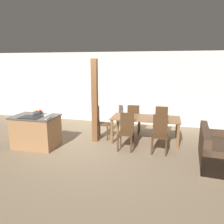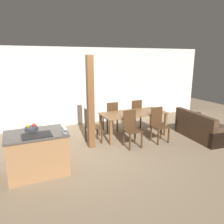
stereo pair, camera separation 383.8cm
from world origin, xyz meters
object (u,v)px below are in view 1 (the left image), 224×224
Objects in this scene: kitchen_island at (36,131)px; timber_post at (95,101)px; wine_glass_middle at (47,114)px; dining_chair_head_end at (101,122)px; dining_chair_near_left at (126,131)px; wine_glass_far at (49,113)px; dining_chair_far_left at (134,119)px; fruit_bowl at (38,112)px; dining_table at (145,121)px; couch at (219,152)px; wine_glass_near at (45,115)px; dining_chair_far_right at (161,120)px; wine_glass_end at (51,113)px; dining_chair_near_right at (160,133)px.

kitchen_island is 1.84m from timber_post.
wine_glass_middle is 1.78m from dining_chair_head_end.
wine_glass_far is at bearing -162.43° from dining_chair_near_left.
wine_glass_middle is at bearing -24.95° from kitchen_island.
dining_chair_far_left reaches higher than kitchen_island.
dining_table is (2.96, 0.87, -0.28)m from fruit_bowl.
dining_chair_head_end reaches higher than dining_table.
dining_chair_far_left is (-0.44, 0.67, -0.14)m from dining_table.
fruit_bowl reaches higher than dining_chair_far_left.
couch is at bearing -1.60° from fruit_bowl.
dining_chair_near_left is 1.33m from dining_chair_far_left.
wine_glass_far is at bearing -34.83° from fruit_bowl.
wine_glass_near is 0.16× the size of dining_chair_far_left.
wine_glass_middle is 3.51m from dining_chair_far_right.
dining_chair_far_left is at bearing 36.05° from kitchen_island.
wine_glass_middle is at bearing -130.54° from timber_post.
wine_glass_near and wine_glass_middle have the same top height.
couch is at bearing 2.50° from wine_glass_end.
wine_glass_end reaches higher than dining_table.
dining_chair_near_left is 2.30m from couch.
dining_chair_far_left is at bearing 123.60° from dining_chair_near_right.
wine_glass_middle is at bearing 35.81° from dining_chair_far_right.
dining_chair_far_left is at bearing 43.83° from wine_glass_end.
fruit_bowl is 0.11× the size of timber_post.
dining_chair_near_left is (2.52, 0.21, -0.42)m from fruit_bowl.
fruit_bowl is 0.67m from wine_glass_end.
fruit_bowl is at bearing -176.53° from dining_chair_near_right.
wine_glass_near is at bearing 145.17° from dining_chair_head_end.
kitchen_island is at bearing -158.83° from dining_table.
dining_chair_far_left is at bearing 47.67° from wine_glass_near.
wine_glass_end is (0.00, 0.18, 0.00)m from wine_glass_middle.
dining_chair_near_right reaches higher than couch.
wine_glass_middle is 2.12m from dining_chair_near_left.
wine_glass_end is (0.00, 0.27, 0.00)m from wine_glass_near.
wine_glass_near is 3.57m from dining_chair_far_right.
dining_chair_near_right is at bearing 13.97° from wine_glass_middle.
wine_glass_near is 0.16× the size of dining_chair_near_right.
wine_glass_end is at bearing 90.00° from wine_glass_middle.
fruit_bowl is 1.68× the size of wine_glass_near.
wine_glass_middle is 1.00× the size of wine_glass_far.
wine_glass_near is at bearing 47.67° from dining_chair_far_left.
dining_chair_far_right and dining_chair_head_end have the same top height.
dining_chair_head_end is (1.01, 1.28, -0.51)m from wine_glass_far.
wine_glass_near and wine_glass_far have the same top height.
dining_chair_far_left is (1.93, 1.86, -0.51)m from wine_glass_end.
dining_chair_far_right reaches higher than couch.
wine_glass_near is 1.85m from dining_chair_head_end.
fruit_bowl is 2.56m from dining_chair_near_left.
wine_glass_near is 4.29m from couch.
wine_glass_middle is (0.00, 0.09, 0.00)m from wine_glass_near.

